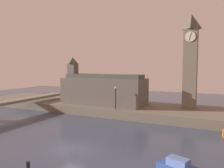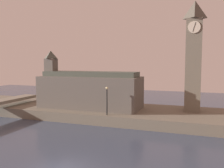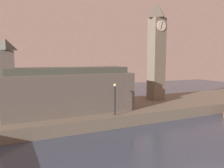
% 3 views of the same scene
% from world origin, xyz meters
% --- Properties ---
extents(ground_plane, '(120.00, 120.00, 0.00)m').
position_xyz_m(ground_plane, '(0.00, 0.00, 0.00)').
color(ground_plane, '#384256').
extents(far_embankment, '(70.00, 12.00, 1.50)m').
position_xyz_m(far_embankment, '(0.00, 20.00, 0.75)').
color(far_embankment, '#6B6051').
rests_on(far_embankment, ground).
extents(clock_tower, '(2.50, 2.54, 16.50)m').
position_xyz_m(clock_tower, '(9.71, 21.83, 9.99)').
color(clock_tower, '#6B6051').
rests_on(clock_tower, far_embankment).
extents(parliament_hall, '(16.63, 6.35, 9.40)m').
position_xyz_m(parliament_hall, '(-6.58, 19.38, 4.39)').
color(parliament_hall, '#5B544C').
rests_on(parliament_hall, far_embankment).
extents(streetlamp, '(0.36, 0.36, 3.99)m').
position_xyz_m(streetlamp, '(-1.58, 14.91, 3.98)').
color(streetlamp, black).
rests_on(streetlamp, far_embankment).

